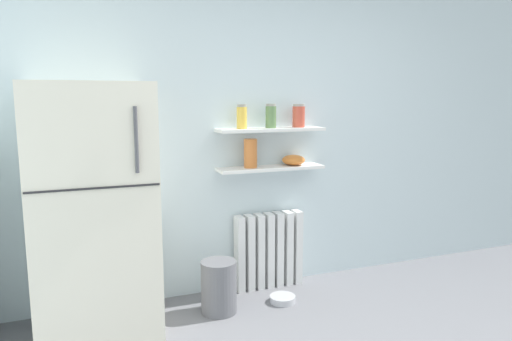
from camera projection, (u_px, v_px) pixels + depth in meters
back_wall at (273, 131)px, 3.93m from camera, size 7.04×0.10×2.60m
refrigerator at (94, 210)px, 3.12m from camera, size 0.78×0.70×1.68m
radiator at (269, 250)px, 3.93m from camera, size 0.58×0.12×0.63m
wall_shelf_lower at (271, 168)px, 3.79m from camera, size 0.87×0.22×0.02m
wall_shelf_upper at (271, 130)px, 3.74m from camera, size 0.87×0.22×0.02m
storage_jar_0 at (242, 117)px, 3.64m from camera, size 0.08×0.08×0.19m
storage_jar_1 at (271, 116)px, 3.73m from camera, size 0.08×0.08×0.19m
storage_jar_2 at (299, 116)px, 3.82m from camera, size 0.10×0.10×0.19m
vase at (250, 153)px, 3.71m from camera, size 0.11×0.11×0.23m
shelf_bowl at (293, 160)px, 3.86m from camera, size 0.19×0.19×0.09m
trash_bin at (219, 287)px, 3.47m from camera, size 0.26×0.26×0.39m
pet_food_bowl at (283, 299)px, 3.67m from camera, size 0.20×0.20×0.05m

